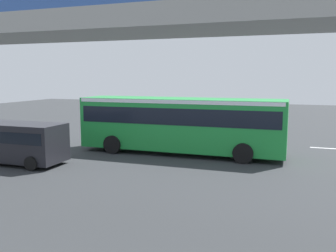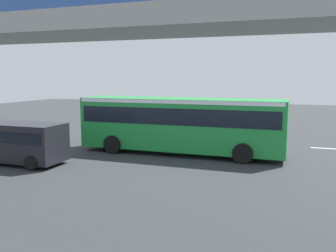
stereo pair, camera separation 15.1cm
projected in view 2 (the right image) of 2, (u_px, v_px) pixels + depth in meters
ground at (189, 149)px, 22.07m from camera, size 80.00×80.00×0.00m
city_bus at (181, 121)px, 20.45m from camera, size 11.54×2.85×3.15m
parked_van at (18, 140)px, 18.23m from camera, size 4.80×2.17×2.05m
lane_dash_leftmost at (328, 149)px, 22.10m from camera, size 2.00×0.20×0.01m
lane_dash_left at (261, 144)px, 23.43m from camera, size 2.00×0.20×0.01m
lane_dash_centre at (201, 141)px, 24.75m from camera, size 2.00×0.20×0.01m
lane_dash_right at (147, 138)px, 26.08m from camera, size 2.00×0.20×0.01m
lane_dash_rightmost at (98, 135)px, 27.41m from camera, size 2.00×0.20×0.01m
pedestrian_overpass at (63, 45)px, 9.83m from camera, size 27.58×2.60×7.01m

